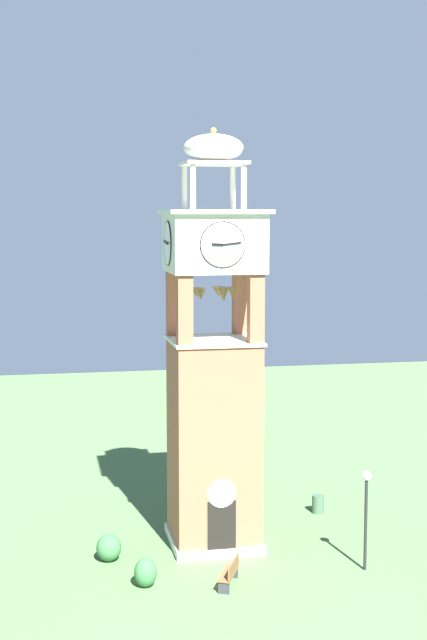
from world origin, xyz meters
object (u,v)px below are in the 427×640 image
lamp_post (366,501)px  trash_bin (318,504)px  clock_tower (214,382)px  park_bench (230,573)px

lamp_post → trash_bin: (0.23, 6.47, -2.22)m
clock_tower → trash_bin: size_ratio=20.48×
park_bench → lamp_post: size_ratio=0.44×
lamp_post → park_bench: bearing=-175.0°
clock_tower → park_bench: size_ratio=10.00×
clock_tower → lamp_post: clock_tower is taller
trash_bin → clock_tower: bearing=-152.8°
lamp_post → trash_bin: size_ratio=4.70×
lamp_post → clock_tower: bearing=142.7°
clock_tower → trash_bin: 8.51m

